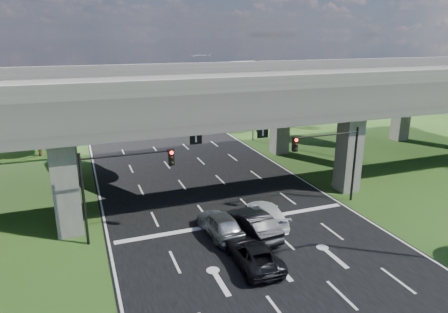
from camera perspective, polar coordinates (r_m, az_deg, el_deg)
ground at (r=25.72m, az=5.00°, el=-12.59°), size 160.00×160.00×0.00m
road at (r=34.11m, az=-2.22°, el=-4.81°), size 18.00×120.00×0.03m
overpass at (r=33.92m, az=-3.45°, el=8.90°), size 80.00×15.00×10.00m
signal_right at (r=31.03m, az=15.20°, el=0.51°), size 5.76×0.54×6.00m
signal_left at (r=25.58m, az=-14.79°, el=-2.97°), size 5.76×0.54×6.00m
streetlight_far at (r=48.89m, az=3.84°, el=8.92°), size 3.38×0.25×10.00m
streetlight_beyond at (r=63.70m, az=-2.18°, el=10.81°), size 3.38×0.25×10.00m
tree_left_near at (r=46.95m, az=-25.34°, el=5.72°), size 4.50×4.50×7.80m
tree_left_mid at (r=55.22m, az=-27.80°, el=6.18°), size 3.91×3.90×6.76m
tree_left_far at (r=62.64m, az=-23.48°, el=8.69°), size 4.80×4.80×8.32m
tree_right_near at (r=53.90m, az=4.94°, el=8.19°), size 4.20×4.20×7.28m
tree_right_mid at (r=62.38m, az=4.28°, el=9.10°), size 3.91×3.90×6.76m
tree_right_far at (r=68.20m, az=-1.67°, el=10.36°), size 4.50×4.50×7.80m
car_silver at (r=26.45m, az=-0.54°, el=-9.59°), size 2.15×4.84×1.62m
car_dark at (r=26.48m, az=4.10°, el=-9.57°), size 2.20×5.13×1.64m
car_white at (r=28.16m, az=6.11°, el=-8.17°), size 2.64×5.15×1.43m
car_trailing at (r=23.50m, az=4.21°, el=-13.65°), size 2.41×4.94×1.35m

